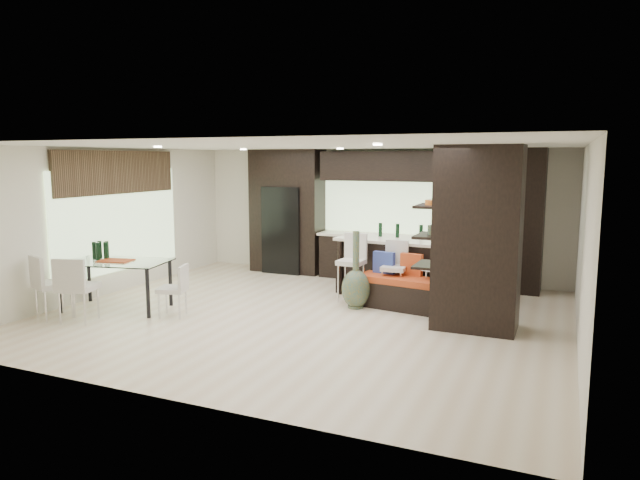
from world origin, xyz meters
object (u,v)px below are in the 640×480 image
at_px(bench, 399,292).
at_px(dining_table, 117,285).
at_px(stool_right, 439,281).
at_px(chair_far, 53,289).
at_px(chair_end, 172,293).
at_px(kitchen_island, 407,267).
at_px(stool_left, 351,274).
at_px(stool_mid, 394,280).
at_px(floor_vase, 356,270).
at_px(chair_near, 78,292).

distance_m(bench, dining_table, 4.72).
xyz_separation_m(stool_right, chair_far, (-5.48, -2.87, -0.02)).
distance_m(stool_right, chair_end, 4.34).
bearing_deg(kitchen_island, bench, -77.20).
bearing_deg(chair_end, bench, -76.88).
relative_size(stool_right, chair_far, 1.05).
bearing_deg(stool_left, bench, -4.18).
bearing_deg(stool_left, chair_end, -134.18).
relative_size(dining_table, chair_far, 1.81).
height_order(stool_right, dining_table, stool_right).
height_order(stool_left, bench, stool_left).
bearing_deg(stool_mid, bench, -50.09).
bearing_deg(floor_vase, stool_mid, 36.84).
distance_m(kitchen_island, floor_vase, 1.37).
xyz_separation_m(floor_vase, chair_end, (-2.49, -1.67, -0.27)).
bearing_deg(stool_mid, floor_vase, -145.64).
bearing_deg(chair_far, stool_mid, 53.39).
xyz_separation_m(stool_mid, floor_vase, (-0.54, -0.41, 0.21)).
bearing_deg(chair_near, kitchen_island, 25.65).
distance_m(stool_mid, stool_right, 0.78).
xyz_separation_m(kitchen_island, stool_right, (0.78, -0.86, -0.03)).
xyz_separation_m(floor_vase, chair_far, (-4.16, -2.48, -0.19)).
height_order(stool_mid, chair_near, chair_near).
xyz_separation_m(stool_left, stool_right, (1.55, -0.00, 0.01)).
height_order(bench, dining_table, dining_table).
relative_size(dining_table, chair_end, 2.20).
bearing_deg(chair_far, chair_near, 21.63).
relative_size(kitchen_island, stool_left, 2.62).
bearing_deg(kitchen_island, chair_far, -136.00).
distance_m(stool_mid, dining_table, 4.67).
distance_m(stool_left, stool_mid, 0.78).
bearing_deg(dining_table, stool_right, 10.14).
height_order(bench, chair_near, chair_near).
distance_m(bench, chair_near, 5.11).
bearing_deg(stool_right, bench, -149.79).
bearing_deg(bench, stool_right, 18.86).
height_order(stool_left, floor_vase, floor_vase).
bearing_deg(dining_table, chair_far, -135.61).
relative_size(kitchen_island, dining_table, 1.49).
height_order(kitchen_island, chair_near, kitchen_island).
bearing_deg(chair_end, stool_right, -80.09).
distance_m(kitchen_island, bench, 1.02).
xyz_separation_m(stool_mid, chair_far, (-4.71, -2.89, 0.02)).
relative_size(bench, floor_vase, 1.07).
relative_size(stool_left, stool_right, 0.98).
distance_m(floor_vase, dining_table, 4.00).
bearing_deg(chair_far, floor_vase, 52.64).
relative_size(stool_mid, bench, 0.64).
height_order(floor_vase, chair_near, floor_vase).
bearing_deg(stool_right, dining_table, -137.28).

